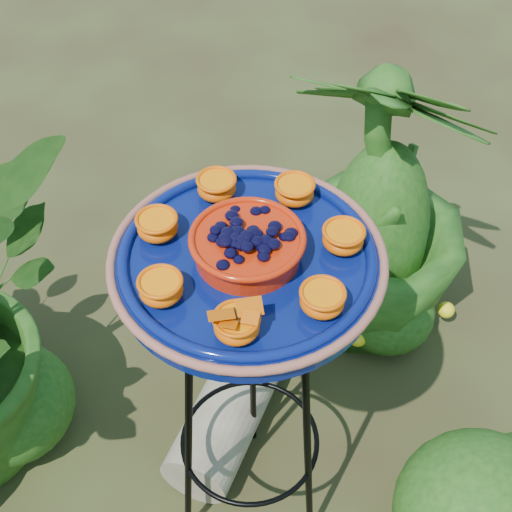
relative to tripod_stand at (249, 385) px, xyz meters
name	(u,v)px	position (x,y,z in m)	size (l,w,h in m)	color
tripod_stand	(249,385)	(0.00, 0.00, 0.00)	(0.41, 0.41, 0.87)	black
feeder_dish	(248,257)	(0.00, 0.00, 0.38)	(0.58, 0.58, 0.10)	#07145A
driftwood_log	(235,397)	(0.04, 0.24, -0.44)	(0.18, 0.18, 0.54)	tan
shrub_back_right	(381,204)	(0.54, 0.46, -0.07)	(0.51, 0.51, 0.92)	#194512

